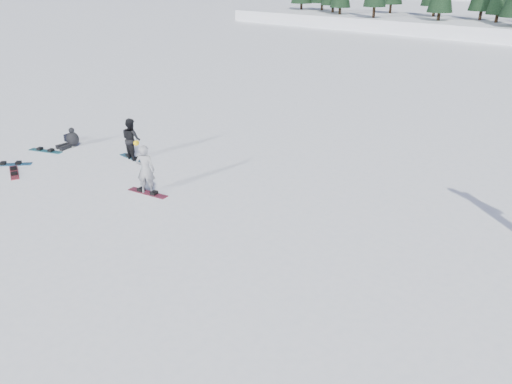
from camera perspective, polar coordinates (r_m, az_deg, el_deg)
ground at (r=17.24m, az=-17.99°, el=-0.26°), size 420.00×420.00×0.00m
snowboarder_woman at (r=16.54m, az=-12.53°, el=2.54°), size 0.73×0.69×1.81m
snowboarder_man at (r=19.93m, az=-14.06°, el=5.91°), size 0.80×0.62×1.62m
seated_rider at (r=22.31m, az=-20.33°, el=5.67°), size 0.66×1.00×0.80m
gear_bag at (r=23.07m, az=-20.48°, el=5.80°), size 0.51×0.40×0.30m
snowboard_woman at (r=16.85m, az=-12.27°, el=-0.10°), size 1.52×0.66×0.03m
snowboard_man at (r=20.18m, az=-13.84°, el=3.77°), size 1.51×0.34×0.03m
snowboard_loose_a at (r=21.10m, az=-26.20°, el=2.84°), size 1.17×1.33×0.03m
snowboard_loose_c at (r=22.16m, az=-22.91°, el=4.35°), size 1.47×0.91×0.03m
snowboard_loose_b at (r=20.19m, az=-25.91°, el=2.01°), size 1.51×0.74×0.03m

